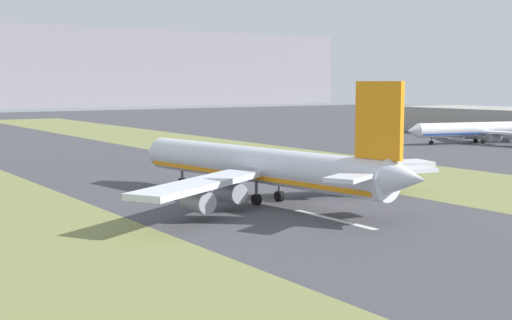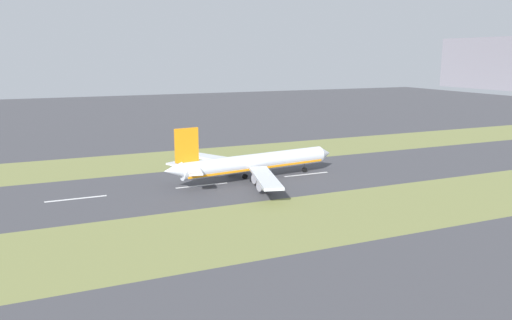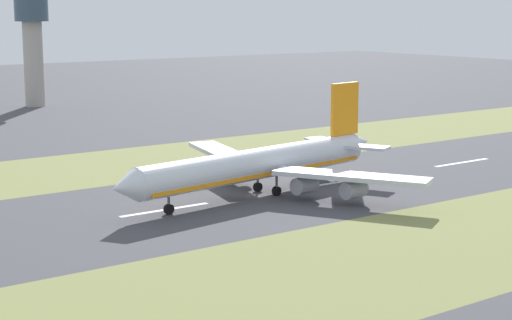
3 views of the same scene
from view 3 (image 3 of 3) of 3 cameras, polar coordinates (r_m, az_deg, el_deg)
The scene contains 8 objects.
ground_plane at distance 164.63m, azimuth -0.15°, elevation -2.39°, with size 800.00×800.00×0.00m, color #424247.
grass_median_west at distance 132.08m, azimuth 11.49°, elevation -5.76°, with size 40.00×600.00×0.01m, color olive.
grass_median_east at distance 202.02m, azimuth -7.70°, elevation -0.14°, with size 40.00×600.00×0.01m, color olive.
centreline_dash_near at distance 205.34m, azimuth 13.57°, elevation -0.16°, with size 1.20×18.00×0.01m, color silver.
centreline_dash_mid at distance 177.09m, azimuth 5.16°, elevation -1.54°, with size 1.20×18.00×0.01m, color silver.
centreline_dash_far at distance 154.14m, azimuth -6.09°, elevation -3.32°, with size 1.20×18.00×0.01m, color silver.
airplane_main_jet at distance 164.65m, azimuth 0.48°, elevation -0.25°, with size 63.54×67.12×20.20m.
control_tower at distance 322.42m, azimuth -14.67°, elevation 7.79°, with size 12.00×12.00×39.50m.
Camera 3 is at (-129.83, 94.73, 35.72)m, focal length 60.00 mm.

